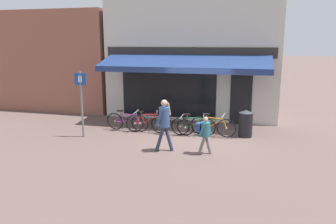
% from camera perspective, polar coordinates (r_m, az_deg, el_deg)
% --- Properties ---
extents(ground_plane, '(160.00, 160.00, 0.00)m').
position_cam_1_polar(ground_plane, '(12.13, 4.37, -4.54)').
color(ground_plane, brown).
extents(shop_front, '(7.81, 4.76, 5.37)m').
position_cam_1_polar(shop_front, '(15.83, 4.46, 9.21)').
color(shop_front, beige).
rests_on(shop_front, ground_plane).
extents(neighbour_building, '(7.07, 4.00, 5.00)m').
position_cam_1_polar(neighbour_building, '(19.20, -18.57, 8.58)').
color(neighbour_building, '#8E5647').
rests_on(neighbour_building, ground_plane).
extents(bike_rack_rail, '(4.16, 0.04, 0.57)m').
position_cam_1_polar(bike_rack_rail, '(12.75, 0.53, -1.43)').
color(bike_rack_rail, '#47494F').
rests_on(bike_rack_rail, ground_plane).
extents(bicycle_purple, '(1.80, 0.52, 0.87)m').
position_cam_1_polar(bicycle_purple, '(13.06, -7.14, -1.67)').
color(bicycle_purple, black).
rests_on(bicycle_purple, ground_plane).
extents(bicycle_red, '(1.58, 0.89, 0.85)m').
position_cam_1_polar(bicycle_red, '(12.98, -3.62, -1.75)').
color(bicycle_red, black).
rests_on(bicycle_red, ground_plane).
extents(bicycle_black, '(1.72, 0.52, 0.82)m').
position_cam_1_polar(bicycle_black, '(12.45, 0.63, -2.38)').
color(bicycle_black, black).
rests_on(bicycle_black, ground_plane).
extents(bicycle_green, '(1.68, 0.52, 0.85)m').
position_cam_1_polar(bicycle_green, '(12.31, 4.41, -2.45)').
color(bicycle_green, black).
rests_on(bicycle_green, ground_plane).
extents(bicycle_orange, '(1.74, 0.56, 0.89)m').
position_cam_1_polar(bicycle_orange, '(12.33, 7.81, -2.47)').
color(bicycle_orange, black).
rests_on(bicycle_orange, ground_plane).
extents(pedestrian_adult, '(0.60, 0.54, 1.70)m').
position_cam_1_polar(pedestrian_adult, '(10.42, -0.66, -1.34)').
color(pedestrian_adult, '#282D47').
rests_on(pedestrian_adult, ground_plane).
extents(pedestrian_child, '(0.52, 0.44, 1.22)m').
position_cam_1_polar(pedestrian_child, '(10.26, 6.36, -3.32)').
color(pedestrian_child, slate).
rests_on(pedestrian_child, ground_plane).
extents(litter_bin, '(0.52, 0.52, 1.01)m').
position_cam_1_polar(litter_bin, '(12.49, 13.36, -1.94)').
color(litter_bin, black).
rests_on(litter_bin, ground_plane).
extents(parking_sign, '(0.44, 0.07, 2.44)m').
position_cam_1_polar(parking_sign, '(12.33, -14.86, 2.48)').
color(parking_sign, slate).
rests_on(parking_sign, ground_plane).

